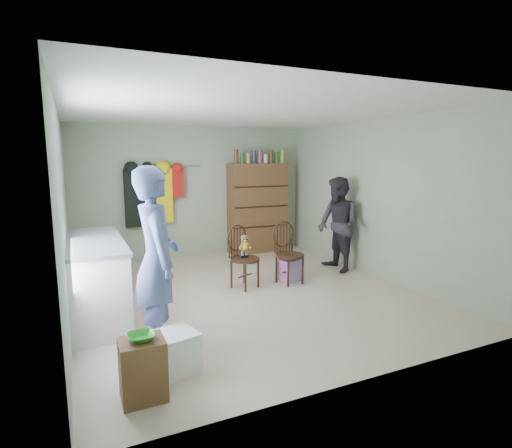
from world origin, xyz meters
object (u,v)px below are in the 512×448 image
counter (97,278)px  dresser (258,207)px  chair_far (288,250)px  chair_front (243,253)px

counter → dresser: 3.96m
counter → chair_far: (2.73, 0.20, 0.04)m
chair_front → dresser: size_ratio=0.45×
counter → chair_far: bearing=4.2°
chair_front → chair_far: chair_far is taller
chair_far → dresser: (0.47, 2.09, 0.41)m
chair_front → dresser: dresser is taller
chair_front → dresser: bearing=36.1°
counter → dresser: size_ratio=0.90×
dresser → chair_far: bearing=-102.6°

